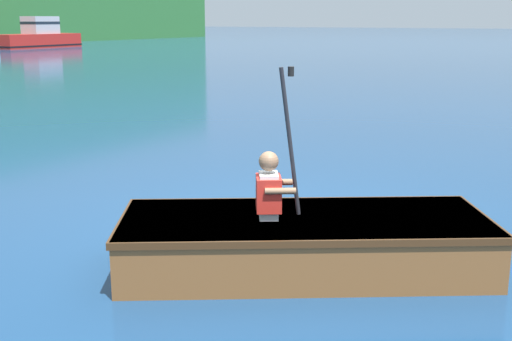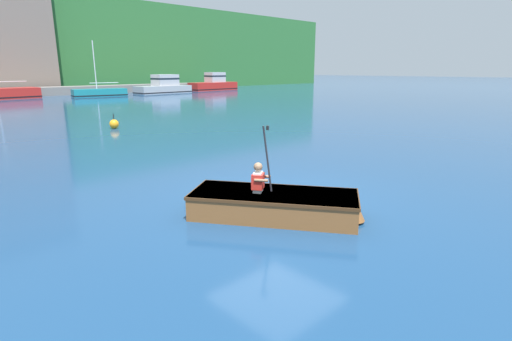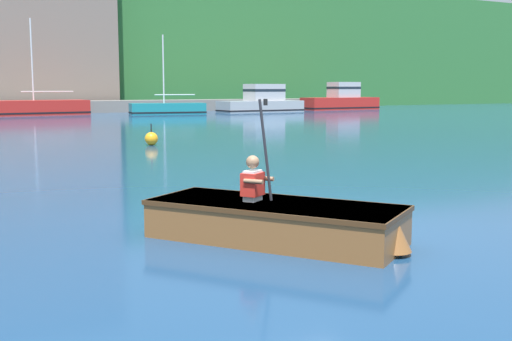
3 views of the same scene
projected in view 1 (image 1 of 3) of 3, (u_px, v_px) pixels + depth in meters
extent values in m
plane|color=navy|center=(285.00, 228.00, 6.79)|extent=(300.00, 300.00, 0.00)
cube|color=red|center=(38.00, 41.00, 49.35)|extent=(7.12, 2.42, 1.04)
cube|color=black|center=(38.00, 45.00, 49.43)|extent=(7.16, 2.46, 0.10)
cube|color=#B2B2B7|center=(40.00, 25.00, 49.37)|extent=(2.46, 1.80, 1.32)
cube|color=#19232D|center=(40.00, 23.00, 49.34)|extent=(2.48, 1.82, 0.20)
cube|color=brown|center=(304.00, 243.00, 5.62)|extent=(2.77, 3.29, 0.49)
cube|color=#482C16|center=(305.00, 220.00, 5.57)|extent=(2.83, 3.34, 0.06)
cube|color=#482C16|center=(305.00, 221.00, 5.57)|extent=(2.35, 2.80, 0.02)
cone|color=brown|center=(475.00, 239.00, 5.67)|extent=(0.59, 0.59, 0.44)
cube|color=brown|center=(277.00, 223.00, 5.57)|extent=(1.04, 0.78, 0.03)
cube|color=silver|center=(269.00, 195.00, 5.51)|extent=(0.29, 0.27, 0.39)
cube|color=red|center=(269.00, 193.00, 5.50)|extent=(0.36, 0.34, 0.29)
sphere|color=#997051|center=(269.00, 161.00, 5.44)|extent=(0.17, 0.17, 0.17)
cylinder|color=#997051|center=(280.00, 191.00, 5.34)|extent=(0.19, 0.25, 0.06)
cylinder|color=#997051|center=(278.00, 182.00, 5.64)|extent=(0.19, 0.25, 0.06)
cylinder|color=#232328|center=(290.00, 143.00, 5.41)|extent=(0.14, 0.19, 1.27)
cylinder|color=black|center=(291.00, 71.00, 5.27)|extent=(0.05, 0.05, 0.08)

